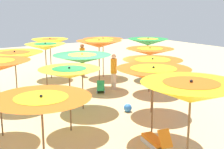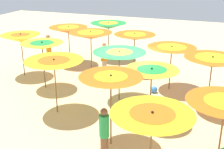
# 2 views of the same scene
# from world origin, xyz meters

# --- Properties ---
(ground) EXTENTS (40.95, 40.95, 0.04)m
(ground) POSITION_xyz_m (0.00, 0.00, -0.02)
(ground) COLOR #D1B57F
(beach_umbrella_0) EXTENTS (2.00, 2.00, 2.29)m
(beach_umbrella_0) POSITION_xyz_m (0.85, 5.86, 2.03)
(beach_umbrella_0) COLOR brown
(beach_umbrella_0) RESTS_ON ground
(beach_umbrella_1) EXTENTS (1.95, 1.95, 2.29)m
(beach_umbrella_1) POSITION_xyz_m (-0.22, 3.90, 2.08)
(beach_umbrella_1) COLOR brown
(beach_umbrella_1) RESTS_ON ground
(beach_umbrella_2) EXTENTS (2.25, 2.25, 2.27)m
(beach_umbrella_2) POSITION_xyz_m (-2.27, 2.06, 2.04)
(beach_umbrella_2) COLOR brown
(beach_umbrella_2) RESTS_ON ground
(beach_umbrella_5) EXTENTS (2.23, 2.23, 2.28)m
(beach_umbrella_5) POSITION_xyz_m (3.47, 4.51, 2.04)
(beach_umbrella_5) COLOR brown
(beach_umbrella_5) RESTS_ON ground
(beach_umbrella_6) EXTENTS (2.19, 2.19, 2.45)m
(beach_umbrella_6) POSITION_xyz_m (1.91, 2.39, 2.22)
(beach_umbrella_6) COLOR brown
(beach_umbrella_6) RESTS_ON ground
(beach_umbrella_7) EXTENTS (2.24, 2.24, 2.25)m
(beach_umbrella_7) POSITION_xyz_m (-0.26, 0.12, 2.03)
(beach_umbrella_7) COLOR brown
(beach_umbrella_7) RESTS_ON ground
(beach_umbrella_8) EXTENTS (1.96, 1.96, 2.15)m
(beach_umbrella_8) POSITION_xyz_m (-1.66, -1.59, 1.93)
(beach_umbrella_8) COLOR brown
(beach_umbrella_8) RESTS_ON ground
(beach_umbrella_9) EXTENTS (2.20, 2.20, 2.15)m
(beach_umbrella_9) POSITION_xyz_m (-3.58, -4.12, 1.92)
(beach_umbrella_9) COLOR brown
(beach_umbrella_9) RESTS_ON ground
(beach_umbrella_10) EXTENTS (2.22, 2.22, 2.31)m
(beach_umbrella_10) POSITION_xyz_m (5.28, 2.74, 2.07)
(beach_umbrella_10) COLOR brown
(beach_umbrella_10) RESTS_ON ground
(beach_umbrella_11) EXTENTS (2.23, 2.23, 2.15)m
(beach_umbrella_11) POSITION_xyz_m (3.56, 0.57, 1.94)
(beach_umbrella_11) COLOR brown
(beach_umbrella_11) RESTS_ON ground
(beach_umbrella_12) EXTENTS (2.23, 2.23, 2.13)m
(beach_umbrella_12) POSITION_xyz_m (1.69, -1.73, 1.92)
(beach_umbrella_12) COLOR brown
(beach_umbrella_12) RESTS_ON ground
(beach_umbrella_13) EXTENTS (2.22, 2.22, 2.29)m
(beach_umbrella_13) POSITION_xyz_m (0.10, -3.58, 2.04)
(beach_umbrella_13) COLOR brown
(beach_umbrella_13) RESTS_ON ground
(beach_umbrella_14) EXTENTS (2.09, 2.09, 2.55)m
(beach_umbrella_14) POSITION_xyz_m (-1.11, -6.09, 2.28)
(beach_umbrella_14) COLOR brown
(beach_umbrella_14) RESTS_ON ground
(lounger_0) EXTENTS (0.60, 1.27, 0.70)m
(lounger_0) POSITION_xyz_m (-0.18, -4.08, 0.22)
(lounger_0) COLOR silver
(lounger_0) RESTS_ON ground
(lounger_2) EXTENTS (0.97, 1.27, 0.64)m
(lounger_2) POSITION_xyz_m (1.64, 1.85, 0.21)
(lounger_2) COLOR silver
(lounger_2) RESTS_ON ground
(beachgoer_1) EXTENTS (0.30, 0.30, 1.89)m
(beachgoer_1) POSITION_xyz_m (2.58, 5.35, 1.01)
(beachgoer_1) COLOR #A3704C
(beachgoer_1) RESTS_ON ground
(beachgoer_2) EXTENTS (0.30, 0.30, 1.75)m
(beachgoer_2) POSITION_xyz_m (2.41, 1.87, 0.92)
(beachgoer_2) COLOR beige
(beachgoer_2) RESTS_ON ground
(beach_ball) EXTENTS (0.32, 0.32, 0.32)m
(beach_ball) POSITION_xyz_m (1.00, -1.16, 0.16)
(beach_ball) COLOR #337FE5
(beach_ball) RESTS_ON ground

